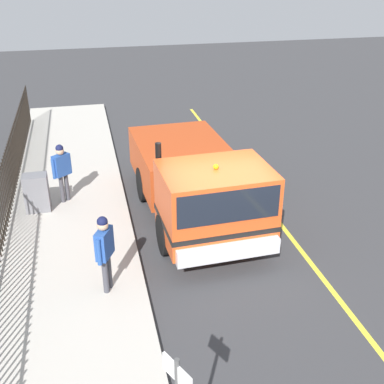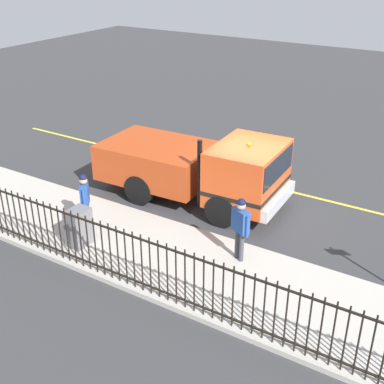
{
  "view_description": "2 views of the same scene",
  "coord_description": "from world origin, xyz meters",
  "px_view_note": "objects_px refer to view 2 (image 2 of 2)",
  "views": [
    {
      "loc": [
        2.81,
        9.2,
        6.35
      ],
      "look_at": [
        0.56,
        -0.65,
        1.35
      ],
      "focal_mm": 45.64,
      "sensor_mm": 36.0,
      "label": 1
    },
    {
      "loc": [
        12.33,
        5.52,
        7.23
      ],
      "look_at": [
        1.55,
        -1.14,
        0.99
      ],
      "focal_mm": 47.12,
      "sensor_mm": 36.0,
      "label": 2
    }
  ],
  "objects_px": {
    "pedestrian_distant": "(85,196)",
    "utility_cabinet": "(79,227)",
    "worker_standing": "(240,223)",
    "traffic_cone": "(151,153)",
    "work_truck": "(204,167)"
  },
  "relations": [
    {
      "from": "work_truck",
      "to": "worker_standing",
      "type": "height_order",
      "value": "work_truck"
    },
    {
      "from": "pedestrian_distant",
      "to": "utility_cabinet",
      "type": "xyz_separation_m",
      "value": [
        0.7,
        0.38,
        -0.51
      ]
    },
    {
      "from": "worker_standing",
      "to": "traffic_cone",
      "type": "xyz_separation_m",
      "value": [
        -4.18,
        -5.75,
        -0.82
      ]
    },
    {
      "from": "work_truck",
      "to": "utility_cabinet",
      "type": "relative_size",
      "value": 5.93
    },
    {
      "from": "pedestrian_distant",
      "to": "traffic_cone",
      "type": "xyz_separation_m",
      "value": [
        -5.05,
        -1.5,
        -0.8
      ]
    },
    {
      "from": "work_truck",
      "to": "utility_cabinet",
      "type": "xyz_separation_m",
      "value": [
        4.03,
        -1.4,
        -0.55
      ]
    },
    {
      "from": "work_truck",
      "to": "worker_standing",
      "type": "distance_m",
      "value": 3.49
    },
    {
      "from": "utility_cabinet",
      "to": "traffic_cone",
      "type": "distance_m",
      "value": 6.05
    },
    {
      "from": "traffic_cone",
      "to": "pedestrian_distant",
      "type": "bearing_deg",
      "value": 16.53
    },
    {
      "from": "utility_cabinet",
      "to": "traffic_cone",
      "type": "xyz_separation_m",
      "value": [
        -5.75,
        -1.87,
        -0.29
      ]
    },
    {
      "from": "worker_standing",
      "to": "utility_cabinet",
      "type": "height_order",
      "value": "worker_standing"
    },
    {
      "from": "pedestrian_distant",
      "to": "utility_cabinet",
      "type": "distance_m",
      "value": 0.94
    },
    {
      "from": "work_truck",
      "to": "worker_standing",
      "type": "relative_size",
      "value": 3.53
    },
    {
      "from": "work_truck",
      "to": "traffic_cone",
      "type": "height_order",
      "value": "work_truck"
    },
    {
      "from": "pedestrian_distant",
      "to": "utility_cabinet",
      "type": "relative_size",
      "value": 1.64
    }
  ]
}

